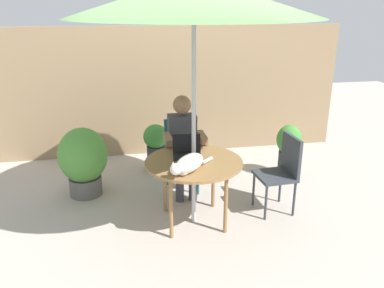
{
  "coord_description": "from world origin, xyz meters",
  "views": [
    {
      "loc": [
        -0.68,
        -3.7,
        2.26
      ],
      "look_at": [
        0.0,
        0.1,
        0.86
      ],
      "focal_mm": 36.69,
      "sensor_mm": 36.0,
      "label": 1
    }
  ],
  "objects_px": {
    "laptop": "(187,150)",
    "potted_plant_by_chair": "(288,148)",
    "potted_plant_corner": "(83,159)",
    "person_seated": "(183,140)",
    "patio_table": "(194,166)",
    "cat": "(188,164)",
    "potted_plant_near_fence": "(156,144)",
    "chair_occupied": "(181,149)",
    "chair_empty": "(282,168)"
  },
  "relations": [
    {
      "from": "person_seated",
      "to": "potted_plant_corner",
      "type": "distance_m",
      "value": 1.24
    },
    {
      "from": "chair_empty",
      "to": "potted_plant_near_fence",
      "type": "distance_m",
      "value": 1.92
    },
    {
      "from": "chair_empty",
      "to": "laptop",
      "type": "relative_size",
      "value": 2.74
    },
    {
      "from": "chair_occupied",
      "to": "potted_plant_near_fence",
      "type": "bearing_deg",
      "value": 113.57
    },
    {
      "from": "chair_occupied",
      "to": "potted_plant_corner",
      "type": "distance_m",
      "value": 1.21
    },
    {
      "from": "potted_plant_near_fence",
      "to": "potted_plant_corner",
      "type": "xyz_separation_m",
      "value": [
        -0.94,
        -0.61,
        0.09
      ]
    },
    {
      "from": "chair_empty",
      "to": "cat",
      "type": "xyz_separation_m",
      "value": [
        -1.13,
        -0.35,
        0.27
      ]
    },
    {
      "from": "person_seated",
      "to": "potted_plant_by_chair",
      "type": "xyz_separation_m",
      "value": [
        1.48,
        0.24,
        -0.28
      ]
    },
    {
      "from": "patio_table",
      "to": "cat",
      "type": "relative_size",
      "value": 2.04
    },
    {
      "from": "laptop",
      "to": "patio_table",
      "type": "bearing_deg",
      "value": -76.07
    },
    {
      "from": "patio_table",
      "to": "cat",
      "type": "distance_m",
      "value": 0.33
    },
    {
      "from": "laptop",
      "to": "potted_plant_near_fence",
      "type": "bearing_deg",
      "value": 99.77
    },
    {
      "from": "chair_occupied",
      "to": "person_seated",
      "type": "height_order",
      "value": "person_seated"
    },
    {
      "from": "laptop",
      "to": "potted_plant_corner",
      "type": "xyz_separation_m",
      "value": [
        -1.16,
        0.7,
        -0.31
      ]
    },
    {
      "from": "cat",
      "to": "potted_plant_near_fence",
      "type": "xyz_separation_m",
      "value": [
        -0.16,
        1.76,
        -0.41
      ]
    },
    {
      "from": "potted_plant_corner",
      "to": "chair_occupied",
      "type": "bearing_deg",
      "value": -0.1
    },
    {
      "from": "cat",
      "to": "potted_plant_by_chair",
      "type": "distance_m",
      "value": 2.04
    },
    {
      "from": "chair_empty",
      "to": "potted_plant_by_chair",
      "type": "distance_m",
      "value": 1.0
    },
    {
      "from": "potted_plant_corner",
      "to": "person_seated",
      "type": "bearing_deg",
      "value": -7.55
    },
    {
      "from": "potted_plant_corner",
      "to": "patio_table",
      "type": "bearing_deg",
      "value": -35.88
    },
    {
      "from": "patio_table",
      "to": "potted_plant_corner",
      "type": "xyz_separation_m",
      "value": [
        -1.2,
        0.87,
        -0.19
      ]
    },
    {
      "from": "chair_occupied",
      "to": "cat",
      "type": "distance_m",
      "value": 1.18
    },
    {
      "from": "chair_occupied",
      "to": "person_seated",
      "type": "relative_size",
      "value": 0.72
    },
    {
      "from": "patio_table",
      "to": "laptop",
      "type": "bearing_deg",
      "value": 103.93
    },
    {
      "from": "potted_plant_corner",
      "to": "laptop",
      "type": "bearing_deg",
      "value": -31.01
    },
    {
      "from": "person_seated",
      "to": "chair_occupied",
      "type": "bearing_deg",
      "value": 90.0
    },
    {
      "from": "laptop",
      "to": "potted_plant_corner",
      "type": "bearing_deg",
      "value": 148.99
    },
    {
      "from": "laptop",
      "to": "potted_plant_by_chair",
      "type": "bearing_deg",
      "value": 27.24
    },
    {
      "from": "potted_plant_by_chair",
      "to": "potted_plant_corner",
      "type": "xyz_separation_m",
      "value": [
        -2.68,
        -0.09,
        0.05
      ]
    },
    {
      "from": "potted_plant_near_fence",
      "to": "potted_plant_corner",
      "type": "height_order",
      "value": "potted_plant_corner"
    },
    {
      "from": "patio_table",
      "to": "person_seated",
      "type": "bearing_deg",
      "value": 90.0
    },
    {
      "from": "person_seated",
      "to": "potted_plant_corner",
      "type": "relative_size",
      "value": 1.43
    },
    {
      "from": "patio_table",
      "to": "chair_empty",
      "type": "height_order",
      "value": "chair_empty"
    },
    {
      "from": "patio_table",
      "to": "person_seated",
      "type": "height_order",
      "value": "person_seated"
    },
    {
      "from": "cat",
      "to": "potted_plant_corner",
      "type": "xyz_separation_m",
      "value": [
        -1.1,
        1.15,
        -0.33
      ]
    },
    {
      "from": "potted_plant_by_chair",
      "to": "patio_table",
      "type": "bearing_deg",
      "value": -147.11
    },
    {
      "from": "patio_table",
      "to": "chair_empty",
      "type": "xyz_separation_m",
      "value": [
        1.02,
        0.08,
        -0.13
      ]
    },
    {
      "from": "potted_plant_by_chair",
      "to": "potted_plant_corner",
      "type": "bearing_deg",
      "value": -178.18
    },
    {
      "from": "person_seated",
      "to": "potted_plant_near_fence",
      "type": "relative_size",
      "value": 1.83
    },
    {
      "from": "person_seated",
      "to": "cat",
      "type": "bearing_deg",
      "value": -96.13
    },
    {
      "from": "cat",
      "to": "potted_plant_near_fence",
      "type": "bearing_deg",
      "value": 95.29
    },
    {
      "from": "chair_empty",
      "to": "chair_occupied",
      "type": "bearing_deg",
      "value": 142.24
    },
    {
      "from": "laptop",
      "to": "potted_plant_near_fence",
      "type": "height_order",
      "value": "laptop"
    },
    {
      "from": "chair_empty",
      "to": "laptop",
      "type": "xyz_separation_m",
      "value": [
        -1.06,
        0.09,
        0.25
      ]
    },
    {
      "from": "laptop",
      "to": "potted_plant_by_chair",
      "type": "distance_m",
      "value": 1.75
    },
    {
      "from": "person_seated",
      "to": "potted_plant_by_chair",
      "type": "height_order",
      "value": "person_seated"
    },
    {
      "from": "chair_empty",
      "to": "patio_table",
      "type": "bearing_deg",
      "value": -175.62
    },
    {
      "from": "patio_table",
      "to": "potted_plant_by_chair",
      "type": "xyz_separation_m",
      "value": [
        1.48,
        0.96,
        -0.24
      ]
    },
    {
      "from": "person_seated",
      "to": "chair_empty",
      "type": "bearing_deg",
      "value": -31.81
    },
    {
      "from": "chair_empty",
      "to": "cat",
      "type": "bearing_deg",
      "value": -162.6
    }
  ]
}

